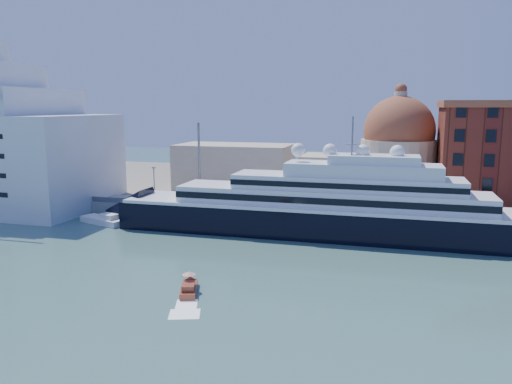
% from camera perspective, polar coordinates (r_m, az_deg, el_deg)
% --- Properties ---
extents(ground, '(400.00, 400.00, 0.00)m').
position_cam_1_polar(ground, '(75.42, -1.53, -8.78)').
color(ground, '#39635F').
rests_on(ground, ground).
extents(quay, '(180.00, 10.00, 2.50)m').
position_cam_1_polar(quay, '(106.93, 3.81, -2.53)').
color(quay, gray).
rests_on(quay, ground).
extents(land, '(260.00, 72.00, 2.00)m').
position_cam_1_polar(land, '(146.69, 7.06, 0.68)').
color(land, slate).
rests_on(land, ground).
extents(quay_fence, '(180.00, 0.10, 1.20)m').
position_cam_1_polar(quay_fence, '(102.23, 3.30, -2.03)').
color(quay_fence, slate).
rests_on(quay_fence, quay).
extents(superyacht, '(86.82, 12.04, 25.95)m').
position_cam_1_polar(superyacht, '(94.70, 5.67, -2.17)').
color(superyacht, black).
rests_on(superyacht, ground).
extents(service_barge, '(11.36, 6.95, 2.42)m').
position_cam_1_polar(service_barge, '(107.93, -16.95, -3.12)').
color(service_barge, white).
rests_on(service_barge, ground).
extents(water_taxi, '(3.79, 6.28, 2.83)m').
position_cam_1_polar(water_taxi, '(66.60, -7.68, -10.81)').
color(water_taxi, maroon).
rests_on(water_taxi, ground).
extents(church, '(66.00, 18.00, 25.50)m').
position_cam_1_polar(church, '(127.58, 8.85, 3.77)').
color(church, beige).
rests_on(church, land).
extents(lamp_posts, '(120.80, 2.40, 18.00)m').
position_cam_1_polar(lamp_posts, '(107.04, -2.99, 2.16)').
color(lamp_posts, slate).
rests_on(lamp_posts, quay).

